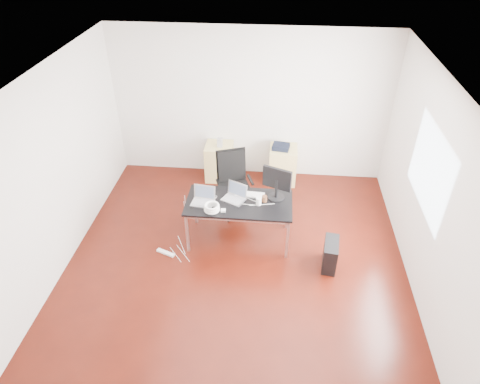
# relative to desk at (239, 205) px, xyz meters

# --- Properties ---
(room_shell) EXTENTS (5.00, 5.00, 5.00)m
(room_shell) POSITION_rel_desk_xyz_m (0.04, -0.46, 0.73)
(room_shell) COLOR #360C06
(room_shell) RESTS_ON ground
(desk) EXTENTS (1.60, 0.80, 0.73)m
(desk) POSITION_rel_desk_xyz_m (0.00, 0.00, 0.00)
(desk) COLOR black
(desk) RESTS_ON ground
(office_chair) EXTENTS (0.61, 0.63, 1.08)m
(office_chair) POSITION_rel_desk_xyz_m (-0.17, 0.78, -0.07)
(office_chair) COLOR black
(office_chair) RESTS_ON ground
(filing_cabinet_left) EXTENTS (0.50, 0.50, 0.70)m
(filing_cabinet_left) POSITION_rel_desk_xyz_m (-0.55, 1.77, -0.33)
(filing_cabinet_left) COLOR tan
(filing_cabinet_left) RESTS_ON ground
(filing_cabinet_right) EXTENTS (0.50, 0.50, 0.70)m
(filing_cabinet_right) POSITION_rel_desk_xyz_m (0.65, 1.77, -0.33)
(filing_cabinet_right) COLOR tan
(filing_cabinet_right) RESTS_ON ground
(pc_tower) EXTENTS (0.26, 0.47, 0.44)m
(pc_tower) POSITION_rel_desk_xyz_m (1.38, -0.47, -0.46)
(pc_tower) COLOR black
(pc_tower) RESTS_ON ground
(wastebasket) EXTENTS (0.27, 0.27, 0.28)m
(wastebasket) POSITION_rel_desk_xyz_m (-0.17, 1.79, -0.54)
(wastebasket) COLOR black
(wastebasket) RESTS_ON ground
(power_strip) EXTENTS (0.30, 0.17, 0.04)m
(power_strip) POSITION_rel_desk_xyz_m (-1.09, -0.45, -0.66)
(power_strip) COLOR white
(power_strip) RESTS_ON ground
(laptop_left) EXTENTS (0.36, 0.29, 0.23)m
(laptop_left) POSITION_rel_desk_xyz_m (-0.53, -0.04, 0.11)
(laptop_left) COLOR silver
(laptop_left) RESTS_ON desk
(laptop_right) EXTENTS (0.41, 0.37, 0.23)m
(laptop_right) POSITION_rel_desk_xyz_m (-0.07, 0.08, 0.11)
(laptop_right) COLOR silver
(laptop_right) RESTS_ON desk
(monitor) EXTENTS (0.44, 0.26, 0.51)m
(monitor) POSITION_rel_desk_xyz_m (0.55, 0.18, 0.34)
(monitor) COLOR black
(monitor) RESTS_ON desk
(keyboard) EXTENTS (0.45, 0.17, 0.02)m
(keyboard) POSITION_rel_desk_xyz_m (0.15, 0.19, 0.06)
(keyboard) COLOR white
(keyboard) RESTS_ON desk
(cup_white) EXTENTS (0.10, 0.10, 0.12)m
(cup_white) POSITION_rel_desk_xyz_m (0.30, -0.04, 0.11)
(cup_white) COLOR white
(cup_white) RESTS_ON desk
(cup_brown) EXTENTS (0.10, 0.10, 0.10)m
(cup_brown) POSITION_rel_desk_xyz_m (0.38, 0.05, 0.10)
(cup_brown) COLOR brown
(cup_brown) RESTS_ON desk
(cable_coil) EXTENTS (0.24, 0.24, 0.11)m
(cable_coil) POSITION_rel_desk_xyz_m (-0.38, -0.25, 0.11)
(cable_coil) COLOR white
(cable_coil) RESTS_ON desk
(power_adapter) EXTENTS (0.08, 0.08, 0.03)m
(power_adapter) POSITION_rel_desk_xyz_m (-0.21, -0.25, 0.07)
(power_adapter) COLOR white
(power_adapter) RESTS_ON desk
(speaker) EXTENTS (0.10, 0.09, 0.18)m
(speaker) POSITION_rel_desk_xyz_m (-0.52, 1.72, 0.11)
(speaker) COLOR #9E9E9E
(speaker) RESTS_ON filing_cabinet_left
(navy_garment) EXTENTS (0.34, 0.29, 0.09)m
(navy_garment) POSITION_rel_desk_xyz_m (0.60, 1.75, 0.07)
(navy_garment) COLOR black
(navy_garment) RESTS_ON filing_cabinet_right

